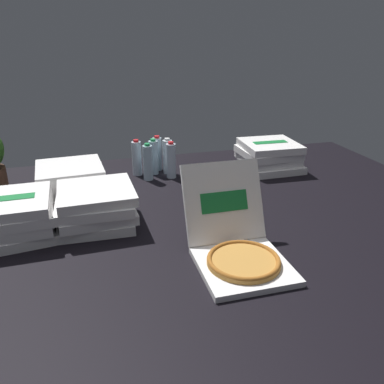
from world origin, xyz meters
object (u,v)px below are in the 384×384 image
pizza_stack_left_far (72,181)px  water_bottle_4 (168,157)px  water_bottle_3 (137,158)px  pizza_stack_center_far (96,206)px  water_bottle_1 (154,157)px  water_bottle_5 (171,161)px  water_bottle_0 (148,162)px  water_bottle_2 (157,154)px  pizza_stack_left_mid (269,156)px  pizza_stack_right_near (11,217)px  open_pizza_box (237,244)px

pizza_stack_left_far → water_bottle_4: (0.62, 0.25, 0.02)m
water_bottle_3 → water_bottle_4: bearing=-5.3°
water_bottle_4 → pizza_stack_center_far: bearing=-128.0°
water_bottle_1 → water_bottle_5: size_ratio=1.00×
pizza_stack_center_far → water_bottle_0: size_ratio=1.59×
pizza_stack_left_far → water_bottle_2: bearing=30.5°
water_bottle_0 → pizza_stack_left_far: bearing=-161.1°
pizza_stack_left_far → pizza_stack_left_mid: 1.33m
pizza_stack_right_near → water_bottle_2: water_bottle_2 is taller
water_bottle_3 → pizza_stack_left_mid: bearing=-7.6°
open_pizza_box → water_bottle_1: bearing=97.1°
water_bottle_3 → water_bottle_4: (0.20, -0.02, 0.00)m
water_bottle_4 → water_bottle_0: bearing=-148.5°
pizza_stack_left_mid → water_bottle_3: bearing=172.4°
pizza_stack_left_far → pizza_stack_right_near: 0.50m
water_bottle_5 → water_bottle_2: bearing=108.8°
pizza_stack_center_far → water_bottle_3: size_ratio=1.59×
pizza_stack_center_far → water_bottle_4: (0.50, 0.65, 0.02)m
open_pizza_box → water_bottle_0: open_pizza_box is taller
water_bottle_0 → open_pizza_box: bearing=-79.3°
open_pizza_box → pizza_stack_left_mid: bearing=58.1°
water_bottle_4 → pizza_stack_left_far: bearing=-157.8°
open_pizza_box → pizza_stack_left_mid: open_pizza_box is taller
water_bottle_0 → water_bottle_4: bearing=31.5°
pizza_stack_center_far → water_bottle_3: (0.30, 0.67, 0.02)m
water_bottle_5 → water_bottle_4: bearing=92.7°
pizza_stack_right_near → open_pizza_box: bearing=-27.0°
pizza_stack_right_near → water_bottle_5: 1.06m
open_pizza_box → water_bottle_3: size_ratio=2.15×
pizza_stack_center_far → pizza_stack_left_far: 0.41m
water_bottle_0 → water_bottle_2: bearing=61.2°
pizza_stack_left_far → water_bottle_2: size_ratio=1.62×
pizza_stack_center_far → water_bottle_3: 0.73m
pizza_stack_right_near → water_bottle_0: 0.94m
water_bottle_1 → water_bottle_2: (0.04, 0.07, 0.00)m
pizza_stack_center_far → water_bottle_2: (0.45, 0.73, 0.02)m
pizza_stack_right_near → water_bottle_5: (0.90, 0.57, 0.02)m
water_bottle_2 → water_bottle_1: bearing=-118.7°
pizza_stack_center_far → pizza_stack_left_mid: pizza_stack_left_mid is taller
water_bottle_2 → open_pizza_box: bearing=-85.1°
pizza_stack_right_near → water_bottle_2: bearing=41.7°
water_bottle_1 → water_bottle_2: bearing=61.3°
water_bottle_0 → water_bottle_2: (0.09, 0.17, 0.00)m
pizza_stack_left_far → water_bottle_5: bearing=14.5°
pizza_stack_left_mid → water_bottle_3: (-0.90, 0.12, 0.02)m
water_bottle_1 → water_bottle_5: 0.14m
open_pizza_box → water_bottle_4: open_pizza_box is taller
open_pizza_box → water_bottle_1: open_pizza_box is taller
water_bottle_1 → pizza_stack_right_near: bearing=-139.8°
pizza_stack_left_mid → water_bottle_2: 0.78m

